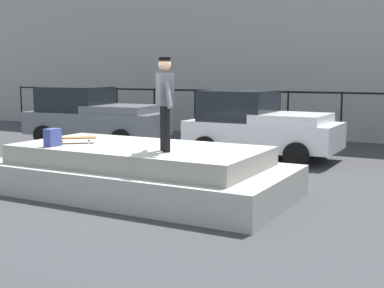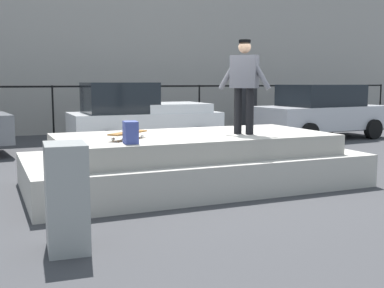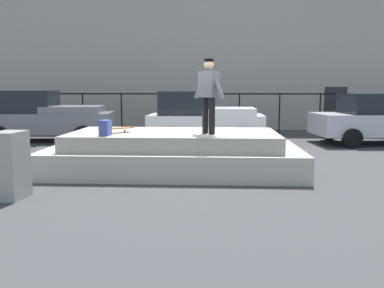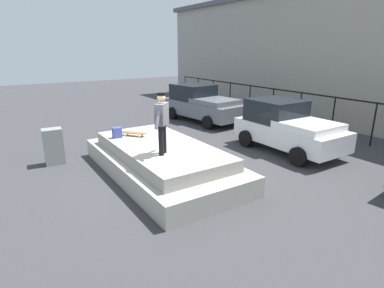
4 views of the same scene
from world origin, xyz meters
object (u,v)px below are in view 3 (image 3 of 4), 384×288
object	(u,v)px
skateboarder	(209,91)
car_white_pickup_mid	(202,117)
skateboard	(116,129)
backpack	(105,128)
utility_box	(11,165)
car_silver_sedan_far	(379,118)
car_grey_pickup_near	(44,116)

from	to	relation	value
skateboarder	car_white_pickup_mid	size ratio (longest dim) A/B	0.41
skateboard	backpack	xyz separation A→B (m)	(-0.10, -0.52, 0.07)
skateboarder	skateboard	distance (m)	2.28
skateboard	utility_box	size ratio (longest dim) A/B	0.64
utility_box	backpack	bearing A→B (deg)	58.87
backpack	car_silver_sedan_far	distance (m)	10.01
car_grey_pickup_near	skateboarder	bearing A→B (deg)	-42.05
skateboard	car_white_pickup_mid	distance (m)	5.58
car_silver_sedan_far	skateboard	bearing A→B (deg)	-146.33
car_silver_sedan_far	utility_box	bearing A→B (deg)	-140.92
skateboard	backpack	bearing A→B (deg)	-101.39
car_silver_sedan_far	backpack	bearing A→B (deg)	-144.20
skateboard	skateboarder	bearing A→B (deg)	-1.14
skateboarder	car_white_pickup_mid	xyz separation A→B (m)	(-0.29, 5.31, -0.98)
skateboarder	backpack	size ratio (longest dim) A/B	4.92
backpack	car_white_pickup_mid	world-z (taller)	car_white_pickup_mid
backpack	car_white_pickup_mid	size ratio (longest dim) A/B	0.08
skateboarder	car_white_pickup_mid	bearing A→B (deg)	93.07
car_silver_sedan_far	utility_box	xyz separation A→B (m)	(-9.35, -7.59, -0.30)
skateboarder	car_grey_pickup_near	size ratio (longest dim) A/B	0.35
car_silver_sedan_far	utility_box	size ratio (longest dim) A/B	3.82
skateboarder	utility_box	world-z (taller)	skateboarder
car_grey_pickup_near	car_white_pickup_mid	size ratio (longest dim) A/B	1.17
skateboard	car_silver_sedan_far	xyz separation A→B (m)	(8.01, 5.34, -0.13)
skateboarder	car_silver_sedan_far	distance (m)	8.04
skateboarder	car_grey_pickup_near	xyz separation A→B (m)	(-6.10, 5.50, -0.96)
car_grey_pickup_near	car_white_pickup_mid	bearing A→B (deg)	-1.81
backpack	car_grey_pickup_near	xyz separation A→B (m)	(-3.88, 5.97, -0.17)
backpack	car_white_pickup_mid	xyz separation A→B (m)	(1.93, 5.79, -0.18)
car_grey_pickup_near	car_silver_sedan_far	xyz separation A→B (m)	(11.99, -0.12, -0.03)
car_silver_sedan_far	skateboarder	bearing A→B (deg)	-137.64
skateboarder	utility_box	distance (m)	4.30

